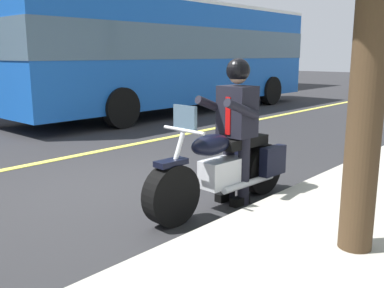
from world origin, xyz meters
name	(u,v)px	position (x,y,z in m)	size (l,w,h in m)	color
ground_plane	(114,188)	(0.00, 0.00, 0.00)	(80.00, 80.00, 0.00)	#28282B
lane_center_stripe	(40,163)	(0.00, -2.00, 0.01)	(60.00, 0.16, 0.01)	#E5DB4C
motorcycle_main	(225,169)	(-0.45, 1.54, 0.45)	(2.22, 0.68, 1.26)	black
rider_main	(236,118)	(-0.64, 1.55, 1.04)	(0.64, 0.57, 1.74)	black
bus_far	(177,51)	(-6.34, -4.95, 1.87)	(11.05, 2.70, 3.30)	blue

